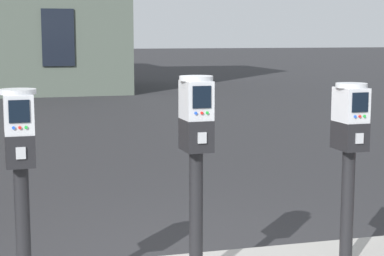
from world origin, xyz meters
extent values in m
cylinder|color=black|center=(-1.06, -0.33, 0.56)|extent=(0.09, 0.09, 0.83)
cube|color=black|center=(-1.06, -0.33, 1.07)|extent=(0.18, 0.24, 0.19)
cube|color=#A5A8AD|center=(-1.06, -0.46, 1.07)|extent=(0.06, 0.01, 0.07)
cube|color=#B7BABF|center=(-1.06, -0.33, 1.29)|extent=(0.18, 0.23, 0.24)
cube|color=black|center=(-1.06, -0.45, 1.31)|extent=(0.12, 0.01, 0.13)
cylinder|color=blue|center=(-1.09, -0.45, 1.22)|extent=(0.02, 0.01, 0.02)
cylinder|color=red|center=(-1.06, -0.45, 1.22)|extent=(0.02, 0.01, 0.02)
cylinder|color=green|center=(-1.02, -0.45, 1.22)|extent=(0.02, 0.01, 0.02)
cylinder|color=#B7BABF|center=(-1.06, -0.33, 1.42)|extent=(0.22, 0.22, 0.03)
cylinder|color=black|center=(0.04, -0.33, 0.58)|extent=(0.09, 0.09, 0.87)
cube|color=black|center=(0.04, -0.33, 1.12)|extent=(0.18, 0.24, 0.20)
cube|color=#A5A8AD|center=(0.04, -0.46, 1.12)|extent=(0.06, 0.01, 0.07)
cube|color=#B7BABF|center=(0.04, -0.33, 1.34)|extent=(0.18, 0.23, 0.25)
cube|color=black|center=(0.04, -0.45, 1.37)|extent=(0.12, 0.01, 0.14)
cylinder|color=blue|center=(0.00, -0.45, 1.27)|extent=(0.02, 0.01, 0.02)
cylinder|color=red|center=(0.04, -0.45, 1.27)|extent=(0.02, 0.01, 0.02)
cylinder|color=green|center=(0.07, -0.45, 1.27)|extent=(0.02, 0.01, 0.02)
cylinder|color=#B7BABF|center=(0.04, -0.33, 1.48)|extent=(0.22, 0.22, 0.03)
cylinder|color=black|center=(1.13, -0.33, 0.55)|extent=(0.09, 0.09, 0.83)
cube|color=black|center=(1.13, -0.33, 1.07)|extent=(0.18, 0.24, 0.19)
cube|color=#A5A8AD|center=(1.14, -0.46, 1.07)|extent=(0.06, 0.01, 0.07)
cube|color=#B7BABF|center=(1.13, -0.33, 1.28)|extent=(0.18, 0.23, 0.24)
cube|color=black|center=(1.14, -0.45, 1.31)|extent=(0.12, 0.01, 0.13)
cylinder|color=blue|center=(1.10, -0.45, 1.21)|extent=(0.02, 0.01, 0.02)
cylinder|color=red|center=(1.14, -0.45, 1.21)|extent=(0.02, 0.01, 0.02)
cylinder|color=green|center=(1.17, -0.45, 1.21)|extent=(0.02, 0.01, 0.02)
cylinder|color=#B7BABF|center=(1.13, -0.33, 1.41)|extent=(0.22, 0.22, 0.03)
cube|color=black|center=(0.16, 14.48, 1.68)|extent=(0.90, 0.06, 1.60)
camera|label=1|loc=(-1.08, -4.31, 1.75)|focal=61.02mm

